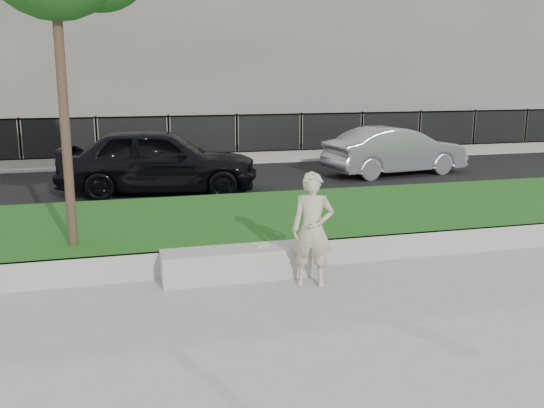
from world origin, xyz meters
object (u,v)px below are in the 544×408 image
object	(u,v)px
man	(312,230)
car_silver	(395,151)
stone_bench	(236,263)
book	(261,245)
car_dark	(159,160)

from	to	relation	value
man	car_silver	bearing A→B (deg)	80.91
stone_bench	book	xyz separation A→B (m)	(0.39, 0.06, 0.23)
car_dark	stone_bench	bearing A→B (deg)	-165.64
book	car_dark	size ratio (longest dim) A/B	0.05
car_silver	stone_bench	bearing A→B (deg)	131.52
stone_bench	man	distance (m)	1.25
man	book	distance (m)	0.90
stone_bench	car_dark	xyz separation A→B (m)	(-0.53, 6.53, 0.63)
book	car_silver	distance (m)	9.55
book	car_silver	size ratio (longest dim) A/B	0.05
stone_bench	car_silver	xyz separation A→B (m)	(6.26, 7.58, 0.50)
stone_bench	car_dark	world-z (taller)	car_dark
stone_bench	car_dark	distance (m)	6.58
stone_bench	car_silver	size ratio (longest dim) A/B	0.52
stone_bench	man	xyz separation A→B (m)	(0.96, -0.55, 0.57)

